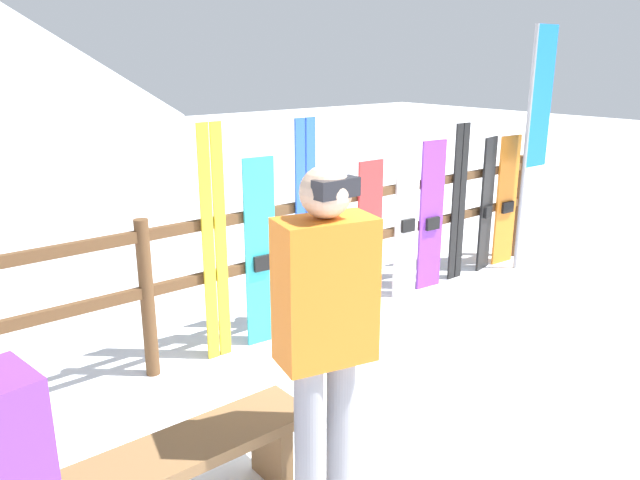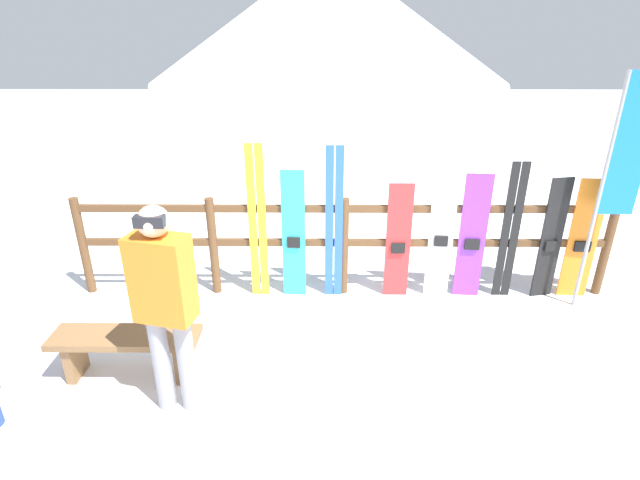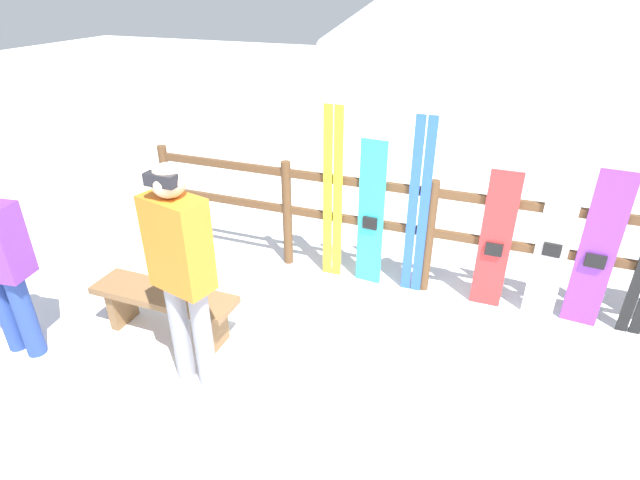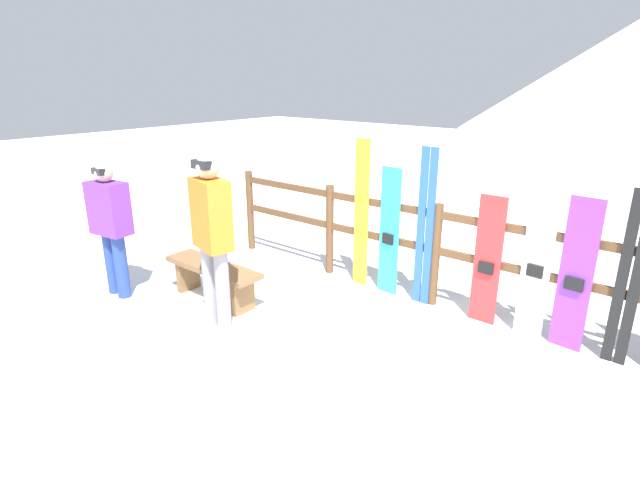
% 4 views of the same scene
% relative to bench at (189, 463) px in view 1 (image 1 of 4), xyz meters
% --- Properties ---
extents(ground_plane, '(40.00, 40.00, 0.00)m').
position_rel_bench_xyz_m(ground_plane, '(1.97, -0.43, -0.32)').
color(ground_plane, white).
extents(fence, '(6.05, 0.10, 1.16)m').
position_rel_bench_xyz_m(fence, '(1.97, 1.51, 0.38)').
color(fence, brown).
rests_on(fence, ground).
extents(bench, '(1.29, 0.36, 0.44)m').
position_rel_bench_xyz_m(bench, '(0.00, 0.00, 0.00)').
color(bench, brown).
rests_on(bench, ground).
extents(person_orange, '(0.49, 0.34, 1.78)m').
position_rel_bench_xyz_m(person_orange, '(0.54, -0.39, 0.71)').
color(person_orange, gray).
rests_on(person_orange, ground).
extents(ski_pair_yellow, '(0.19, 0.02, 1.79)m').
position_rel_bench_xyz_m(ski_pair_yellow, '(1.01, 1.46, 0.57)').
color(ski_pair_yellow, yellow).
rests_on(ski_pair_yellow, ground).
extents(snowboard_cyan, '(0.26, 0.07, 1.50)m').
position_rel_bench_xyz_m(snowboard_cyan, '(1.41, 1.46, 0.42)').
color(snowboard_cyan, '#2DBFCC').
rests_on(snowboard_cyan, ground).
extents(ski_pair_blue, '(0.19, 0.02, 1.77)m').
position_rel_bench_xyz_m(ski_pair_blue, '(1.85, 1.46, 0.56)').
color(ski_pair_blue, blue).
rests_on(ski_pair_blue, ground).
extents(snowboard_red, '(0.28, 0.06, 1.36)m').
position_rel_bench_xyz_m(snowboard_red, '(2.57, 1.46, 0.35)').
color(snowboard_red, red).
rests_on(snowboard_red, ground).
extents(snowboard_white, '(0.27, 0.07, 1.55)m').
position_rel_bench_xyz_m(snowboard_white, '(3.04, 1.46, 0.45)').
color(snowboard_white, white).
rests_on(snowboard_white, ground).
extents(snowboard_purple, '(0.30, 0.07, 1.46)m').
position_rel_bench_xyz_m(snowboard_purple, '(3.39, 1.46, 0.40)').
color(snowboard_purple, purple).
rests_on(snowboard_purple, ground).
extents(ski_pair_black, '(0.19, 0.02, 1.60)m').
position_rel_bench_xyz_m(ski_pair_black, '(3.81, 1.46, 0.47)').
color(ski_pair_black, black).
rests_on(ski_pair_black, ground).
extents(snowboard_black_stripe, '(0.26, 0.09, 1.43)m').
position_rel_bench_xyz_m(snowboard_black_stripe, '(4.27, 1.46, 0.38)').
color(snowboard_black_stripe, black).
rests_on(snowboard_black_stripe, ground).
extents(snowboard_orange, '(0.32, 0.07, 1.41)m').
position_rel_bench_xyz_m(snowboard_orange, '(4.63, 1.46, 0.38)').
color(snowboard_orange, orange).
rests_on(snowboard_orange, ground).
extents(rental_flag, '(0.40, 0.04, 2.53)m').
position_rel_bench_xyz_m(rental_flag, '(4.68, 1.24, 1.27)').
color(rental_flag, '#99999E').
rests_on(rental_flag, ground).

